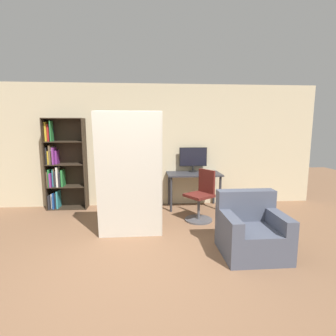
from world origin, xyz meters
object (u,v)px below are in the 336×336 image
object	(u,v)px
office_chair	(201,200)
mattress_near	(130,176)
monitor	(193,158)
bookshelf	(62,166)
armchair	(251,231)

from	to	relation	value
office_chair	mattress_near	world-z (taller)	mattress_near
monitor	bookshelf	distance (m)	2.88
armchair	mattress_near	bearing A→B (deg)	158.09
mattress_near	armchair	distance (m)	1.98
office_chair	mattress_near	xyz separation A→B (m)	(-1.28, -0.67, 0.61)
monitor	armchair	size ratio (longest dim) A/B	0.73
office_chair	armchair	size ratio (longest dim) A/B	1.13
office_chair	bookshelf	distance (m)	3.07
office_chair	bookshelf	size ratio (longest dim) A/B	0.49
bookshelf	mattress_near	bearing A→B (deg)	-46.43
office_chair	bookshelf	bearing A→B (deg)	161.05
armchair	bookshelf	bearing A→B (deg)	144.53
office_chair	mattress_near	bearing A→B (deg)	-152.31
monitor	mattress_near	size ratio (longest dim) A/B	0.31
office_chair	bookshelf	xyz separation A→B (m)	(-2.86, 0.98, 0.53)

